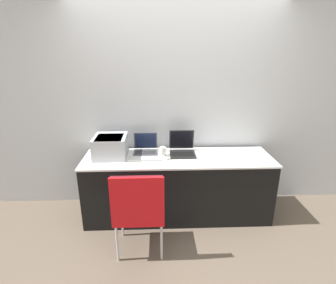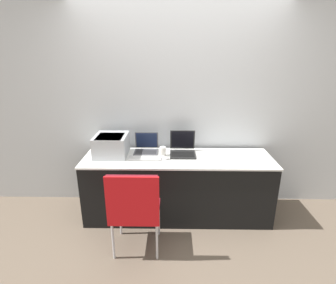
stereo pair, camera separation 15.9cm
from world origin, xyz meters
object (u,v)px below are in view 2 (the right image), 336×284
printer (111,145)px  laptop_left (146,148)px  coffee_cup (163,151)px  chair (134,205)px  external_keyboard (145,158)px  laptop_right (183,149)px  mouse (167,158)px

printer → laptop_left: bearing=15.9°
coffee_cup → chair: 0.84m
external_keyboard → laptop_right: bearing=22.1°
laptop_left → mouse: (0.26, -0.25, -0.03)m
external_keyboard → coffee_cup: 0.24m
external_keyboard → mouse: (0.25, -0.02, 0.01)m
laptop_left → chair: (-0.04, -0.88, -0.25)m
printer → mouse: 0.68m
laptop_left → chair: size_ratio=0.31×
laptop_right → external_keyboard: bearing=-157.9°
printer → coffee_cup: size_ratio=3.63×
printer → external_keyboard: (0.41, -0.12, -0.12)m
laptop_left → external_keyboard: 0.24m
printer → laptop_right: laptop_right is taller
printer → mouse: size_ratio=6.93×
laptop_left → laptop_right: (0.45, -0.05, 0.01)m
laptop_left → external_keyboard: laptop_left is taller
laptop_right → coffee_cup: (-0.24, -0.07, -0.00)m
laptop_right → chair: size_ratio=0.36×
printer → laptop_right: bearing=4.1°
coffee_cup → chair: size_ratio=0.12×
external_keyboard → printer: bearing=163.8°
printer → laptop_left: (0.40, 0.11, -0.08)m
laptop_left → mouse: size_ratio=5.02×
mouse → external_keyboard: bearing=176.3°
external_keyboard → chair: (-0.04, -0.65, -0.21)m
printer → chair: bearing=-64.5°
external_keyboard → mouse: mouse is taller
laptop_right → chair: bearing=-120.3°
chair → laptop_right: bearing=59.7°
mouse → laptop_right: bearing=46.0°
laptop_right → mouse: bearing=-134.0°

